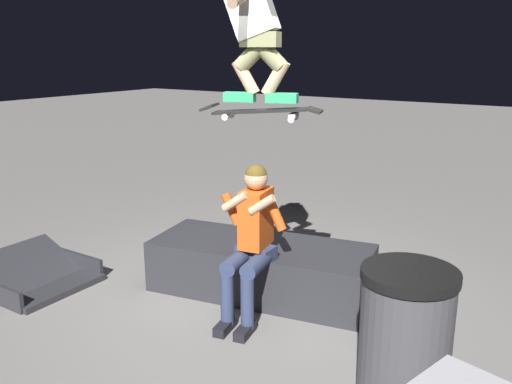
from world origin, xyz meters
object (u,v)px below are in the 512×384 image
trash_bin (405,343)px  person_sitting_on_ledge (251,235)px  skateboard (260,111)px  kicker_ramp (37,279)px  skater_airborne (254,25)px  ledge_box_main (261,268)px

trash_bin → person_sitting_on_ledge: bearing=-20.9°
skateboard → trash_bin: bearing=153.1°
kicker_ramp → trash_bin: trash_bin is taller
person_sitting_on_ledge → skater_airborne: (0.10, -0.20, 1.70)m
person_sitting_on_ledge → skateboard: size_ratio=1.28×
kicker_ramp → trash_bin: 3.65m
ledge_box_main → skater_airborne: size_ratio=1.83×
kicker_ramp → ledge_box_main: bearing=-150.9°
person_sitting_on_ledge → skater_airborne: skater_airborne is taller
ledge_box_main → skateboard: skateboard is taller
ledge_box_main → skateboard: size_ratio=1.99×
person_sitting_on_ledge → skater_airborne: 1.72m
skater_airborne → kicker_ramp: size_ratio=1.18×
skater_airborne → kicker_ramp: (2.01, 0.83, -2.37)m
ledge_box_main → skater_airborne: skater_airborne is taller
ledge_box_main → person_sitting_on_ledge: person_sitting_on_ledge is taller
skater_airborne → skateboard: bearing=-162.4°
skateboard → skater_airborne: bearing=17.6°
ledge_box_main → trash_bin: size_ratio=2.09×
trash_bin → skateboard: bearing=-26.9°
trash_bin → kicker_ramp: bearing=0.9°
skater_airborne → trash_bin: bearing=154.4°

